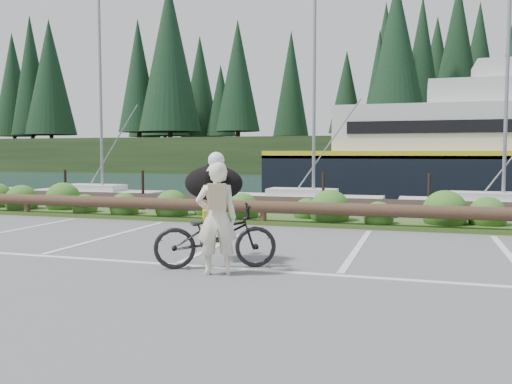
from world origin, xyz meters
TOP-DOWN VIEW (x-y plane):
  - ground at (0.00, 0.00)m, footprint 72.00×72.00m
  - harbor_backdrop at (0.39, 78.47)m, footprint 170.00×160.00m
  - vegetation_strip at (0.00, 5.30)m, footprint 34.00×1.60m
  - log_rail at (0.00, 4.60)m, footprint 32.00×0.30m
  - bicycle at (0.69, -0.41)m, footprint 1.99×1.36m
  - cyclist at (0.87, -0.81)m, footprint 0.71×0.61m
  - dog at (0.44, 0.14)m, footprint 0.86×1.12m

SIDE VIEW (x-z plane):
  - harbor_backdrop at x=0.39m, z-range -15.00..15.00m
  - ground at x=0.00m, z-range 0.00..0.00m
  - log_rail at x=0.00m, z-range -0.30..0.30m
  - vegetation_strip at x=0.00m, z-range 0.00..0.10m
  - bicycle at x=0.69m, z-range 0.00..0.99m
  - cyclist at x=0.87m, z-range 0.00..1.65m
  - dog at x=0.44m, z-range 0.99..1.57m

